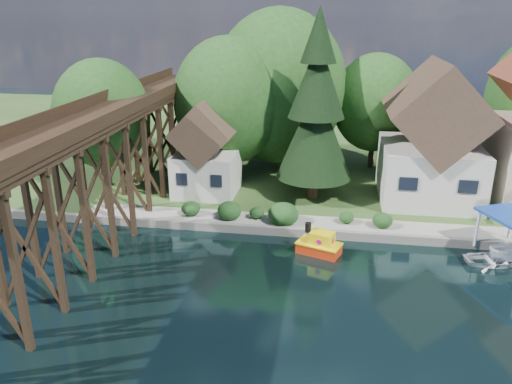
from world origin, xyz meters
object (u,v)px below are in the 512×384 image
shed (206,154)px  boat_white_a (495,259)px  tugboat (320,245)px  trestle_bridge (96,167)px  house_left (432,143)px  conifer (316,111)px

shed → boat_white_a: 22.65m
tugboat → boat_white_a: (10.89, 0.23, -0.24)m
tugboat → trestle_bridge: bearing=-178.3°
house_left → boat_white_a: 11.53m
trestle_bridge → tugboat: (14.75, 0.44, -4.74)m
trestle_bridge → house_left: house_left is taller
boat_white_a → shed: bearing=59.9°
conifer → tugboat: (0.90, -9.06, -7.06)m
conifer → boat_white_a: 16.44m
boat_white_a → conifer: bearing=45.8°
house_left → conifer: size_ratio=0.74×
shed → tugboat: 13.58m
house_left → conifer: (-9.15, -1.33, 2.53)m
trestle_bridge → conifer: size_ratio=2.97×
house_left → tugboat: house_left is taller
trestle_bridge → boat_white_a: size_ratio=12.30×
shed → trestle_bridge: bearing=-118.2°
conifer → house_left: bearing=8.2°
shed → conifer: conifer is taller
tugboat → boat_white_a: tugboat is taller
shed → tugboat: (9.75, -8.89, -3.22)m
trestle_bridge → boat_white_a: bearing=1.5°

